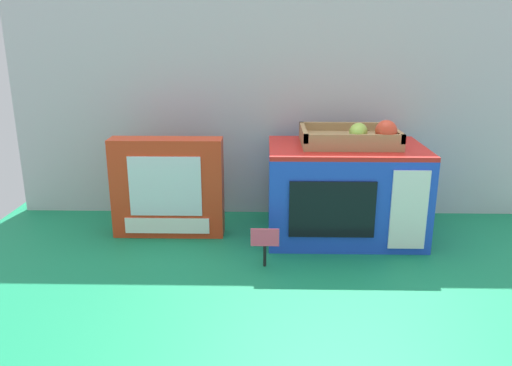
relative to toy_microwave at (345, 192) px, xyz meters
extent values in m
plane|color=#147A4C|center=(-0.19, -0.01, -0.13)|extent=(1.70, 1.70, 0.00)
cube|color=#B7BABF|center=(-0.19, 0.20, 0.21)|extent=(1.61, 0.03, 0.68)
cube|color=blue|center=(0.00, 0.00, -0.01)|extent=(0.42, 0.27, 0.25)
cube|color=red|center=(0.00, 0.00, 0.12)|extent=(0.42, 0.27, 0.01)
cube|color=black|center=(-0.05, -0.14, -0.01)|extent=(0.22, 0.01, 0.15)
cube|color=white|center=(0.14, -0.14, -0.01)|extent=(0.09, 0.01, 0.21)
cube|color=#A37F51|center=(0.01, 0.02, 0.14)|extent=(0.26, 0.20, 0.02)
cube|color=#A37F51|center=(0.01, -0.07, 0.16)|extent=(0.26, 0.01, 0.02)
cube|color=#A37F51|center=(0.01, 0.11, 0.16)|extent=(0.26, 0.01, 0.02)
cube|color=#A37F51|center=(-0.12, 0.02, 0.16)|extent=(0.01, 0.20, 0.02)
cube|color=#A37F51|center=(0.13, 0.02, 0.16)|extent=(0.01, 0.20, 0.02)
ellipsoid|color=#9EC647|center=(0.02, -0.03, 0.18)|extent=(0.07, 0.09, 0.05)
sphere|color=#E04228|center=(0.09, -0.04, 0.18)|extent=(0.06, 0.06, 0.06)
cube|color=red|center=(-0.50, 0.00, 0.01)|extent=(0.31, 0.07, 0.28)
cube|color=silver|center=(-0.50, -0.04, 0.02)|extent=(0.20, 0.00, 0.17)
cube|color=white|center=(-0.50, -0.04, -0.09)|extent=(0.24, 0.00, 0.04)
cylinder|color=black|center=(-0.22, -0.21, -0.10)|extent=(0.01, 0.01, 0.06)
cube|color=#F44C6B|center=(-0.22, -0.21, -0.05)|extent=(0.07, 0.00, 0.05)
camera|label=1|loc=(-0.22, -1.35, 0.43)|focal=35.46mm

